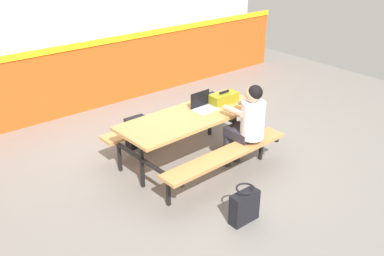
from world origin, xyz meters
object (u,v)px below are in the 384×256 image
Objects in this scene: student_nearer at (248,121)px; toolbox_grey at (224,98)px; laptop_silver at (204,106)px; backpack_dark at (136,132)px; picnic_table_main at (192,126)px; tote_bag_bright at (244,206)px; satchel_spare at (209,107)px.

toolbox_grey is at bearing 79.05° from student_nearer.
backpack_dark is (-0.50, 0.90, -0.57)m from laptop_silver.
toolbox_grey is (0.34, -0.02, 0.02)m from laptop_silver.
backpack_dark is (-0.74, 1.48, -0.49)m from student_nearer.
laptop_silver is 0.82× the size of toolbox_grey.
laptop_silver reaches higher than toolbox_grey.
toolbox_grey is at bearing 2.35° from picnic_table_main.
tote_bag_bright is at bearing -124.05° from toolbox_grey.
picnic_table_main is 1.54m from satchel_spare.
backpack_dark is 1.41m from satchel_spare.
laptop_silver is 1.41m from satchel_spare.
tote_bag_bright is (-0.32, -1.29, -0.38)m from picnic_table_main.
laptop_silver is 1.18m from backpack_dark.
student_nearer is 1.72m from satchel_spare.
student_nearer is (0.46, -0.54, 0.13)m from picnic_table_main.
picnic_table_main is 4.54× the size of satchel_spare.
satchel_spare is (0.56, 0.95, -0.60)m from toolbox_grey.
tote_bag_bright is 2.69m from satchel_spare.
satchel_spare is at bearing 45.63° from laptop_silver.
toolbox_grey is 0.93× the size of tote_bag_bright.
laptop_silver reaches higher than picnic_table_main.
satchel_spare is at bearing 40.54° from picnic_table_main.
student_nearer is at bearing -63.60° from backpack_dark.
student_nearer is 3.02× the size of toolbox_grey.
picnic_table_main is 1.04m from backpack_dark.
backpack_dark is at bearing 106.08° from picnic_table_main.
toolbox_grey is at bearing -3.94° from laptop_silver.
picnic_table_main is 5.00× the size of toolbox_grey.
toolbox_grey is 1.70m from tote_bag_bright.
student_nearer is 2.81× the size of tote_bag_bright.
tote_bag_bright is (-0.05, -2.23, -0.02)m from backpack_dark.
satchel_spare is (1.13, 0.97, -0.36)m from picnic_table_main.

